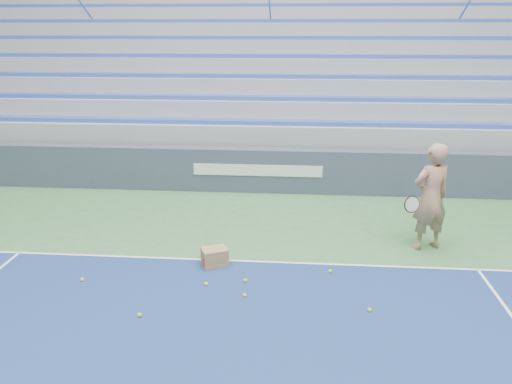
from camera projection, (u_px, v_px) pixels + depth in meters
The scene contains 11 objects.
sponsor_barrier at pixel (258, 171), 12.50m from camera, with size 30.00×0.32×1.10m.
bleachers at pixel (271, 76), 17.34m from camera, with size 31.00×9.15×7.30m.
tennis_player at pixel (430, 197), 9.13m from camera, with size 1.04×0.98×2.03m.
ball_box at pixel (215, 257), 8.69m from camera, with size 0.52×0.48×0.32m.
tennis_ball_0 at pixel (139, 315), 7.18m from camera, with size 0.07×0.07×0.07m, color #B1DA2C.
tennis_ball_1 at pixel (246, 281), 8.16m from camera, with size 0.07×0.07×0.07m, color #B1DA2C.
tennis_ball_2 at pixel (370, 310), 7.31m from camera, with size 0.07×0.07×0.07m, color #B1DA2C.
tennis_ball_3 at pixel (245, 295), 7.71m from camera, with size 0.07×0.07×0.07m, color #B1DA2C.
tennis_ball_4 at pixel (82, 280), 8.18m from camera, with size 0.07×0.07×0.07m, color #B1DA2C.
tennis_ball_5 at pixel (206, 284), 8.05m from camera, with size 0.07×0.07×0.07m, color #B1DA2C.
tennis_ball_6 at pixel (330, 271), 8.46m from camera, with size 0.07×0.07×0.07m, color #B1DA2C.
Camera 1 is at (0.94, 3.89, 3.99)m, focal length 35.00 mm.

